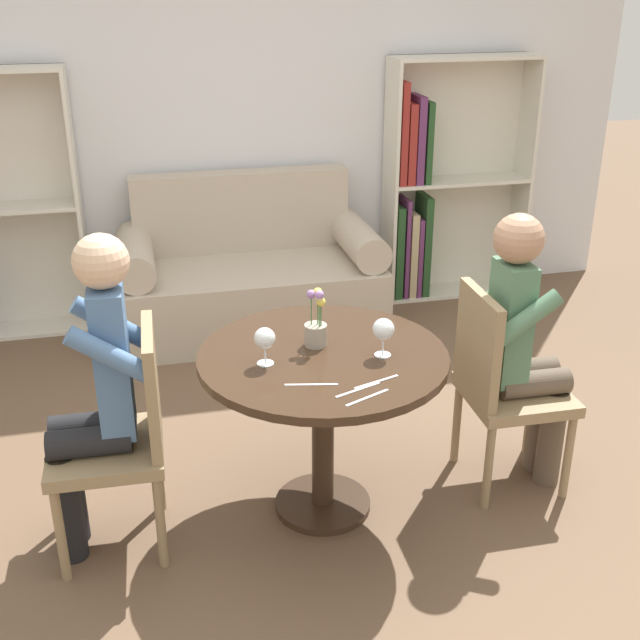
{
  "coord_description": "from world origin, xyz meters",
  "views": [
    {
      "loc": [
        -0.66,
        -2.7,
        2.08
      ],
      "look_at": [
        0.0,
        0.05,
        0.84
      ],
      "focal_mm": 45.0,
      "sensor_mm": 36.0,
      "label": 1
    }
  ],
  "objects_px": {
    "chair_right": "(501,381)",
    "person_left": "(95,394)",
    "chair_left": "(124,432)",
    "wine_glass_left": "(265,339)",
    "bookshelf_right": "(435,189)",
    "wine_glass_right": "(383,330)",
    "person_right": "(525,346)",
    "couch": "(250,279)",
    "flower_vase": "(316,325)"
  },
  "relations": [
    {
      "from": "wine_glass_left",
      "to": "wine_glass_right",
      "type": "relative_size",
      "value": 0.96
    },
    {
      "from": "couch",
      "to": "wine_glass_right",
      "type": "xyz_separation_m",
      "value": [
        0.22,
        -2.0,
        0.51
      ]
    },
    {
      "from": "wine_glass_right",
      "to": "flower_vase",
      "type": "bearing_deg",
      "value": 147.15
    },
    {
      "from": "person_right",
      "to": "wine_glass_right",
      "type": "bearing_deg",
      "value": 98.15
    },
    {
      "from": "bookshelf_right",
      "to": "wine_glass_left",
      "type": "height_order",
      "value": "bookshelf_right"
    },
    {
      "from": "couch",
      "to": "person_left",
      "type": "relative_size",
      "value": 1.25
    },
    {
      "from": "person_right",
      "to": "wine_glass_left",
      "type": "bearing_deg",
      "value": 93.52
    },
    {
      "from": "bookshelf_right",
      "to": "person_left",
      "type": "relative_size",
      "value": 1.25
    },
    {
      "from": "bookshelf_right",
      "to": "wine_glass_right",
      "type": "relative_size",
      "value": 10.34
    },
    {
      "from": "person_left",
      "to": "flower_vase",
      "type": "relative_size",
      "value": 5.31
    },
    {
      "from": "bookshelf_right",
      "to": "chair_left",
      "type": "distance_m",
      "value": 3.06
    },
    {
      "from": "person_left",
      "to": "bookshelf_right",
      "type": "bearing_deg",
      "value": 137.62
    },
    {
      "from": "bookshelf_right",
      "to": "person_right",
      "type": "xyz_separation_m",
      "value": [
        -0.44,
        -2.2,
        -0.09
      ]
    },
    {
      "from": "bookshelf_right",
      "to": "chair_right",
      "type": "relative_size",
      "value": 1.76
    },
    {
      "from": "chair_left",
      "to": "chair_right",
      "type": "bearing_deg",
      "value": 93.35
    },
    {
      "from": "chair_left",
      "to": "person_right",
      "type": "relative_size",
      "value": 0.74
    },
    {
      "from": "chair_left",
      "to": "person_right",
      "type": "height_order",
      "value": "person_right"
    },
    {
      "from": "chair_left",
      "to": "wine_glass_right",
      "type": "height_order",
      "value": "chair_left"
    },
    {
      "from": "couch",
      "to": "person_left",
      "type": "height_order",
      "value": "person_left"
    },
    {
      "from": "couch",
      "to": "chair_left",
      "type": "bearing_deg",
      "value": -111.45
    },
    {
      "from": "chair_left",
      "to": "person_right",
      "type": "xyz_separation_m",
      "value": [
        1.63,
        0.04,
        0.15
      ]
    },
    {
      "from": "chair_right",
      "to": "person_right",
      "type": "distance_m",
      "value": 0.18
    },
    {
      "from": "bookshelf_right",
      "to": "person_right",
      "type": "distance_m",
      "value": 2.24
    },
    {
      "from": "wine_glass_left",
      "to": "person_left",
      "type": "bearing_deg",
      "value": 179.21
    },
    {
      "from": "person_right",
      "to": "wine_glass_left",
      "type": "distance_m",
      "value": 1.11
    },
    {
      "from": "bookshelf_right",
      "to": "wine_glass_left",
      "type": "xyz_separation_m",
      "value": [
        -1.53,
        -2.24,
        0.08
      ]
    },
    {
      "from": "wine_glass_right",
      "to": "person_right",
      "type": "bearing_deg",
      "value": 6.95
    },
    {
      "from": "couch",
      "to": "wine_glass_right",
      "type": "bearing_deg",
      "value": -83.75
    },
    {
      "from": "bookshelf_right",
      "to": "person_left",
      "type": "bearing_deg",
      "value": -134.12
    },
    {
      "from": "couch",
      "to": "flower_vase",
      "type": "bearing_deg",
      "value": -90.26
    },
    {
      "from": "chair_right",
      "to": "person_left",
      "type": "xyz_separation_m",
      "value": [
        -1.63,
        -0.04,
        0.17
      ]
    },
    {
      "from": "bookshelf_right",
      "to": "chair_right",
      "type": "bearing_deg",
      "value": -103.65
    },
    {
      "from": "wine_glass_left",
      "to": "wine_glass_right",
      "type": "distance_m",
      "value": 0.45
    },
    {
      "from": "couch",
      "to": "bookshelf_right",
      "type": "height_order",
      "value": "bookshelf_right"
    },
    {
      "from": "person_left",
      "to": "person_right",
      "type": "xyz_separation_m",
      "value": [
        1.72,
        0.04,
        -0.02
      ]
    },
    {
      "from": "chair_left",
      "to": "wine_glass_left",
      "type": "relative_size",
      "value": 6.13
    },
    {
      "from": "bookshelf_right",
      "to": "person_right",
      "type": "relative_size",
      "value": 1.3
    },
    {
      "from": "chair_left",
      "to": "person_left",
      "type": "height_order",
      "value": "person_left"
    },
    {
      "from": "wine_glass_left",
      "to": "flower_vase",
      "type": "xyz_separation_m",
      "value": [
        0.22,
        0.11,
        -0.01
      ]
    },
    {
      "from": "person_left",
      "to": "wine_glass_left",
      "type": "height_order",
      "value": "person_left"
    },
    {
      "from": "bookshelf_right",
      "to": "wine_glass_right",
      "type": "height_order",
      "value": "bookshelf_right"
    },
    {
      "from": "chair_left",
      "to": "person_left",
      "type": "distance_m",
      "value": 0.19
    },
    {
      "from": "person_left",
      "to": "flower_vase",
      "type": "bearing_deg",
      "value": 98.72
    },
    {
      "from": "person_right",
      "to": "flower_vase",
      "type": "height_order",
      "value": "person_right"
    },
    {
      "from": "couch",
      "to": "chair_right",
      "type": "distance_m",
      "value": 2.08
    },
    {
      "from": "person_right",
      "to": "wine_glass_right",
      "type": "distance_m",
      "value": 0.67
    },
    {
      "from": "bookshelf_right",
      "to": "wine_glass_right",
      "type": "bearing_deg",
      "value": -115.5
    },
    {
      "from": "person_right",
      "to": "wine_glass_right",
      "type": "relative_size",
      "value": 7.98
    },
    {
      "from": "person_right",
      "to": "person_left",
      "type": "bearing_deg",
      "value": 92.38
    },
    {
      "from": "wine_glass_right",
      "to": "flower_vase",
      "type": "height_order",
      "value": "flower_vase"
    }
  ]
}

